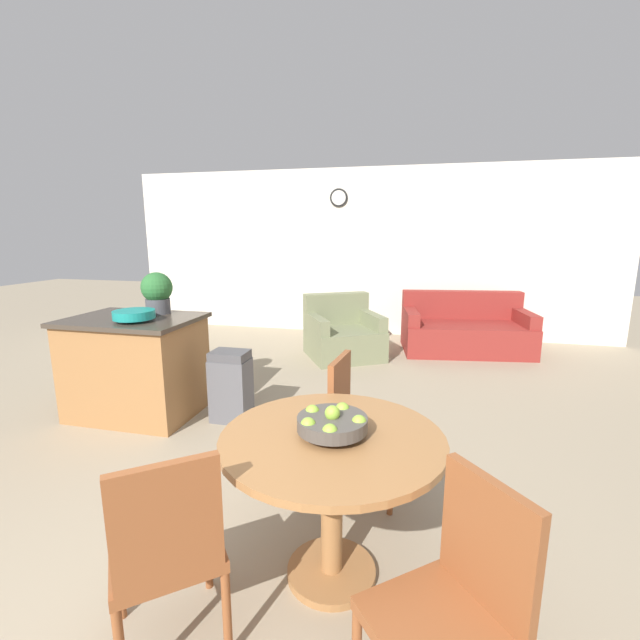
% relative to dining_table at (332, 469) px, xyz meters
% --- Properties ---
extents(wall_back, '(8.00, 0.09, 2.70)m').
position_rel_dining_table_xyz_m(wall_back, '(-0.61, 5.29, 0.77)').
color(wall_back, silver).
rests_on(wall_back, ground_plane).
extents(dining_table, '(1.05, 1.05, 0.75)m').
position_rel_dining_table_xyz_m(dining_table, '(0.00, 0.00, 0.00)').
color(dining_table, '#9E6B3D').
rests_on(dining_table, ground_plane).
extents(dining_chair_near_left, '(0.59, 0.59, 0.90)m').
position_rel_dining_table_xyz_m(dining_chair_near_left, '(-0.54, -0.54, -0.09)').
color(dining_chair_near_left, brown).
rests_on(dining_chair_near_left, ground_plane).
extents(dining_chair_near_right, '(0.59, 0.59, 0.90)m').
position_rel_dining_table_xyz_m(dining_chair_near_right, '(0.54, -0.54, -0.09)').
color(dining_chair_near_right, brown).
rests_on(dining_chair_near_right, ground_plane).
extents(dining_chair_far_side, '(0.46, 0.46, 0.90)m').
position_rel_dining_table_xyz_m(dining_chair_far_side, '(0.00, 0.76, -0.09)').
color(dining_chair_far_side, brown).
rests_on(dining_chair_far_side, ground_plane).
extents(fruit_bowl, '(0.33, 0.33, 0.15)m').
position_rel_dining_table_xyz_m(fruit_bowl, '(-0.00, -0.00, 0.23)').
color(fruit_bowl, '#4C4742').
rests_on(fruit_bowl, dining_table).
extents(kitchen_island, '(1.15, 0.84, 0.92)m').
position_rel_dining_table_xyz_m(kitchen_island, '(-2.17, 1.49, -0.12)').
color(kitchen_island, '#9E6B3D').
rests_on(kitchen_island, ground_plane).
extents(teal_bowl, '(0.35, 0.35, 0.10)m').
position_rel_dining_table_xyz_m(teal_bowl, '(-2.04, 1.35, 0.40)').
color(teal_bowl, teal).
rests_on(teal_bowl, kitchen_island).
extents(potted_plant, '(0.29, 0.29, 0.39)m').
position_rel_dining_table_xyz_m(potted_plant, '(-2.05, 1.72, 0.55)').
color(potted_plant, '#4C4C51').
rests_on(potted_plant, kitchen_island).
extents(trash_bin, '(0.34, 0.25, 0.65)m').
position_rel_dining_table_xyz_m(trash_bin, '(-1.26, 1.56, -0.26)').
color(trash_bin, '#56565B').
rests_on(trash_bin, ground_plane).
extents(couch, '(1.84, 1.18, 0.83)m').
position_rel_dining_table_xyz_m(couch, '(1.00, 4.49, -0.30)').
color(couch, maroon).
rests_on(couch, ground_plane).
extents(armchair, '(1.24, 1.23, 0.84)m').
position_rel_dining_table_xyz_m(armchair, '(-0.65, 3.81, -0.30)').
color(armchair, '#7A7F5B').
rests_on(armchair, ground_plane).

